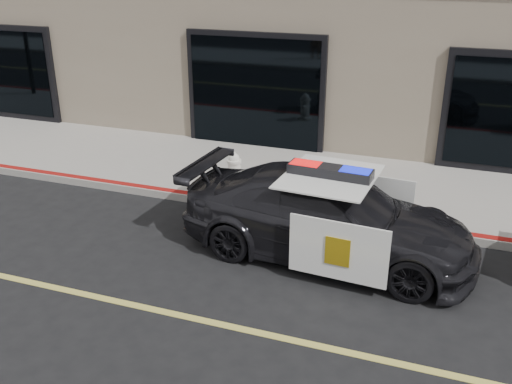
% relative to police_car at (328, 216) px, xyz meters
% --- Properties ---
extents(ground, '(120.00, 120.00, 0.00)m').
position_rel_police_car_xyz_m(ground, '(-1.89, -2.33, -0.69)').
color(ground, black).
rests_on(ground, ground).
extents(sidewalk_n, '(60.00, 3.50, 0.15)m').
position_rel_police_car_xyz_m(sidewalk_n, '(-1.89, 2.92, -0.62)').
color(sidewalk_n, gray).
rests_on(sidewalk_n, ground).
extents(police_car, '(2.57, 4.97, 1.54)m').
position_rel_police_car_xyz_m(police_car, '(0.00, 0.00, 0.00)').
color(police_car, black).
rests_on(police_car, ground).
extents(fire_hydrant, '(0.34, 0.48, 0.76)m').
position_rel_police_car_xyz_m(fire_hydrant, '(-2.33, 1.80, -0.18)').
color(fire_hydrant, white).
rests_on(fire_hydrant, sidewalk_n).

